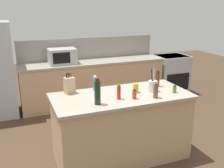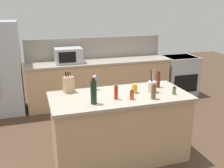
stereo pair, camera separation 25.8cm
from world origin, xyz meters
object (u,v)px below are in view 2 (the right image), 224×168
at_px(utensil_crock, 152,86).
at_px(wine_bottle, 94,92).
at_px(dish_soap_bottle, 95,83).
at_px(range_oven, 179,75).
at_px(spice_jar_paprika, 132,95).
at_px(microwave, 68,56).
at_px(honey_jar, 135,89).
at_px(knife_block, 69,84).
at_px(hot_sauce_bottle, 116,92).
at_px(vinegar_bottle, 158,80).
at_px(spice_jar_oregano, 174,91).
at_px(pepper_grinder, 154,91).

bearing_deg(utensil_crock, wine_bottle, -167.53).
bearing_deg(dish_soap_bottle, range_oven, 36.58).
relative_size(utensil_crock, spice_jar_paprika, 2.59).
xyz_separation_m(microwave, spice_jar_paprika, (0.44, -2.40, -0.10)).
height_order(range_oven, honey_jar, honey_jar).
height_order(knife_block, wine_bottle, wine_bottle).
bearing_deg(honey_jar, hot_sauce_bottle, -153.42).
height_order(range_oven, vinegar_bottle, vinegar_bottle).
relative_size(knife_block, spice_jar_oregano, 2.77).
distance_m(knife_block, hot_sauce_bottle, 0.70).
distance_m(utensil_crock, spice_jar_paprika, 0.41).
distance_m(range_oven, vinegar_bottle, 2.68).
bearing_deg(pepper_grinder, dish_soap_bottle, 136.62).
height_order(utensil_crock, pepper_grinder, utensil_crock).
distance_m(pepper_grinder, honey_jar, 0.33).
xyz_separation_m(wine_bottle, spice_jar_oregano, (1.11, 0.02, -0.11)).
xyz_separation_m(dish_soap_bottle, honey_jar, (0.49, -0.30, -0.04)).
height_order(dish_soap_bottle, vinegar_bottle, vinegar_bottle).
relative_size(microwave, utensil_crock, 1.71).
bearing_deg(microwave, knife_block, -98.42).
xyz_separation_m(spice_jar_oregano, spice_jar_paprika, (-0.62, -0.01, 0.01)).
relative_size(hot_sauce_bottle, vinegar_bottle, 0.84).
xyz_separation_m(utensil_crock, honey_jar, (-0.24, 0.04, -0.02)).
bearing_deg(microwave, spice_jar_paprika, -79.57).
xyz_separation_m(knife_block, wine_bottle, (0.22, -0.53, 0.04)).
bearing_deg(vinegar_bottle, microwave, 115.82).
relative_size(utensil_crock, dish_soap_bottle, 1.54).
bearing_deg(vinegar_bottle, dish_soap_bottle, 169.46).
xyz_separation_m(knife_block, spice_jar_paprika, (0.72, -0.52, -0.06)).
height_order(knife_block, honey_jar, knife_block).
bearing_deg(utensil_crock, dish_soap_bottle, 155.05).
xyz_separation_m(microwave, pepper_grinder, (0.71, -2.47, -0.05)).
xyz_separation_m(utensil_crock, pepper_grinder, (-0.10, -0.25, 0.02)).
xyz_separation_m(microwave, utensil_crock, (0.81, -2.22, -0.07)).
distance_m(range_oven, utensil_crock, 2.91).
bearing_deg(spice_jar_oregano, pepper_grinder, -166.49).
distance_m(pepper_grinder, spice_jar_paprika, 0.28).
height_order(hot_sauce_bottle, vinegar_bottle, vinegar_bottle).
bearing_deg(dish_soap_bottle, microwave, 92.64).
bearing_deg(knife_block, wine_bottle, -84.38).
bearing_deg(dish_soap_bottle, utensil_crock, -24.95).
distance_m(knife_block, wine_bottle, 0.57).
height_order(microwave, spice_jar_paprika, microwave).
xyz_separation_m(range_oven, dish_soap_bottle, (-2.53, -1.88, 0.57)).
relative_size(knife_block, vinegar_bottle, 1.22).
bearing_deg(wine_bottle, hot_sauce_bottle, 13.12).
relative_size(range_oven, knife_block, 3.17).
relative_size(spice_jar_oregano, honey_jar, 0.80).
xyz_separation_m(range_oven, pepper_grinder, (-1.91, -2.47, 0.58)).
relative_size(pepper_grinder, vinegar_bottle, 0.94).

